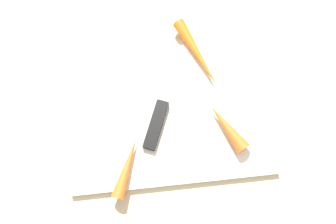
# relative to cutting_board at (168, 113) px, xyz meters

# --- Properties ---
(ground_plane) EXTENTS (1.40, 1.40, 0.00)m
(ground_plane) POSITION_rel_cutting_board_xyz_m (0.00, 0.00, -0.01)
(ground_plane) COLOR #C6B793
(cutting_board) EXTENTS (0.36, 0.26, 0.01)m
(cutting_board) POSITION_rel_cutting_board_xyz_m (0.00, 0.00, 0.00)
(cutting_board) COLOR silver
(cutting_board) RESTS_ON ground_plane
(knife) EXTENTS (0.09, 0.19, 0.01)m
(knife) POSITION_rel_cutting_board_xyz_m (-0.02, -0.01, 0.01)
(knife) COLOR #B7B7BC
(knife) RESTS_ON cutting_board
(carrot_longest) EXTENTS (0.08, 0.15, 0.02)m
(carrot_longest) POSITION_rel_cutting_board_xyz_m (0.07, 0.10, 0.02)
(carrot_longest) COLOR orange
(carrot_longest) RESTS_ON cutting_board
(carrot_shortest) EXTENTS (0.07, 0.10, 0.03)m
(carrot_shortest) POSITION_rel_cutting_board_xyz_m (0.10, -0.04, 0.02)
(carrot_shortest) COLOR orange
(carrot_shortest) RESTS_ON cutting_board
(carrot_medium) EXTENTS (0.06, 0.11, 0.02)m
(carrot_medium) POSITION_rel_cutting_board_xyz_m (-0.08, -0.09, 0.02)
(carrot_medium) COLOR orange
(carrot_medium) RESTS_ON cutting_board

